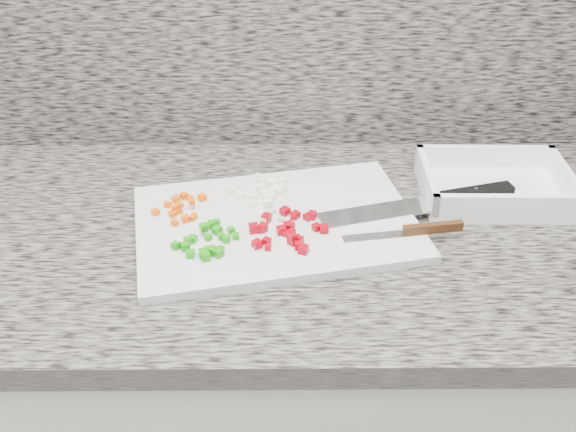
{
  "coord_description": "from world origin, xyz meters",
  "views": [
    {
      "loc": [
        0.02,
        0.56,
        1.51
      ],
      "look_at": [
        0.03,
        1.41,
        0.94
      ],
      "focal_mm": 40.0,
      "sensor_mm": 36.0,
      "label": 1
    }
  ],
  "objects": [
    {
      "name": "tray",
      "position": [
        0.4,
        1.53,
        0.92
      ],
      "size": [
        0.26,
        0.19,
        0.05
      ],
      "rotation": [
        0.0,
        0.0,
        -0.02
      ],
      "color": "white",
      "rests_on": "countertop"
    },
    {
      "name": "garlic_pile",
      "position": [
        -0.01,
        1.43,
        0.92
      ],
      "size": [
        0.04,
        0.06,
        0.01
      ],
      "color": "beige",
      "rests_on": "cutting_board"
    },
    {
      "name": "cabinet",
      "position": [
        0.0,
        1.44,
        0.43
      ],
      "size": [
        3.92,
        0.62,
        0.86
      ],
      "primitive_type": "cube",
      "color": "white",
      "rests_on": "ground"
    },
    {
      "name": "cutting_board",
      "position": [
        0.01,
        1.43,
        0.91
      ],
      "size": [
        0.51,
        0.39,
        0.02
      ],
      "primitive_type": "cube",
      "rotation": [
        0.0,
        0.0,
        0.21
      ],
      "color": "silver",
      "rests_on": "countertop"
    },
    {
      "name": "chef_knife",
      "position": [
        0.29,
        1.48,
        0.92
      ],
      "size": [
        0.35,
        0.13,
        0.02
      ],
      "rotation": [
        0.0,
        0.0,
        0.27
      ],
      "color": "white",
      "rests_on": "cutting_board"
    },
    {
      "name": "onion_pile",
      "position": [
        -0.02,
        1.52,
        0.92
      ],
      "size": [
        0.11,
        0.1,
        0.01
      ],
      "color": "white",
      "rests_on": "cutting_board"
    },
    {
      "name": "red_pepper_pile",
      "position": [
        0.02,
        1.39,
        0.92
      ],
      "size": [
        0.13,
        0.13,
        0.02
      ],
      "color": "#9E020F",
      "rests_on": "cutting_board"
    },
    {
      "name": "carrot_pile",
      "position": [
        -0.15,
        1.46,
        0.92
      ],
      "size": [
        0.09,
        0.1,
        0.02
      ],
      "color": "#FC5A05",
      "rests_on": "cutting_board"
    },
    {
      "name": "countertop",
      "position": [
        0.0,
        1.44,
        0.88
      ],
      "size": [
        3.96,
        0.64,
        0.04
      ],
      "primitive_type": "cube",
      "color": "slate",
      "rests_on": "cabinet"
    },
    {
      "name": "paring_knife",
      "position": [
        0.23,
        1.39,
        0.92
      ],
      "size": [
        0.2,
        0.04,
        0.02
      ],
      "rotation": [
        0.0,
        0.0,
        0.15
      ],
      "color": "white",
      "rests_on": "cutting_board"
    },
    {
      "name": "green_pepper_pile",
      "position": [
        -0.1,
        1.36,
        0.92
      ],
      "size": [
        0.11,
        0.11,
        0.02
      ],
      "color": "#1C8E0C",
      "rests_on": "cutting_board"
    }
  ]
}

